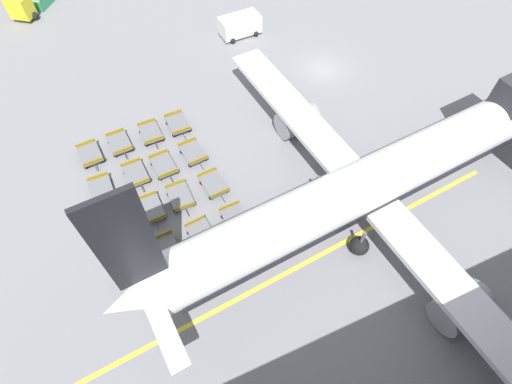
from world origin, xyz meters
The scene contains 20 objects.
ground_plane centered at (0.00, 0.00, 0.00)m, with size 500.00×500.00×0.00m, color gray.
airplane centered at (15.93, -5.09, 3.18)m, with size 36.16×39.91×12.76m.
service_van centered at (-8.92, -5.44, 1.13)m, with size 2.85×4.46×2.07m.
baggage_dolly_row_near_col_a centered at (2.62, -23.59, 0.47)m, with size 3.20×1.91×0.92m.
baggage_dolly_row_near_col_b centered at (6.60, -23.42, 0.47)m, with size 3.16×1.81×0.92m.
baggage_dolly_row_near_col_c centered at (10.23, -23.09, 0.47)m, with size 3.22×1.96×0.92m.
baggage_dolly_row_near_col_d centered at (13.93, -22.87, 0.47)m, with size 3.22×1.97×0.92m.
baggage_dolly_row_mid_a_col_a centered at (2.34, -21.08, 0.47)m, with size 3.19×1.89×0.92m.
baggage_dolly_row_mid_a_col_b centered at (6.19, -20.64, 0.47)m, with size 3.19×1.89×0.92m.
baggage_dolly_row_mid_a_col_c centered at (9.95, -20.38, 0.47)m, with size 3.16×1.82×0.92m.
baggage_dolly_row_mid_a_col_d centered at (13.74, -20.28, 0.47)m, with size 3.17×1.84×0.92m.
baggage_dolly_row_mid_b_col_a centered at (2.22, -18.36, 0.47)m, with size 3.16×1.81×0.92m.
baggage_dolly_row_mid_b_col_b centered at (6.21, -18.33, 0.47)m, with size 3.20×1.92×0.92m.
baggage_dolly_row_mid_b_col_c centered at (9.72, -18.03, 0.47)m, with size 3.15×1.80×0.92m.
baggage_dolly_row_mid_b_col_d centered at (13.57, -17.58, 0.47)m, with size 3.22×1.97×0.92m.
baggage_dolly_row_far_col_a centered at (2.11, -15.89, 0.47)m, with size 3.17×1.84×0.92m.
baggage_dolly_row_far_col_b centered at (5.87, -15.72, 0.47)m, with size 3.21×1.95×0.92m.
baggage_dolly_row_far_col_c centered at (9.63, -15.27, 0.47)m, with size 3.21×1.93×0.92m.
baggage_dolly_row_far_col_d centered at (13.33, -14.88, 0.47)m, with size 3.18×1.86×0.92m.
stand_guidance_stripe centered at (18.49, -13.52, 0.00)m, with size 3.87×36.95×0.01m.
Camera 1 is at (28.12, -19.76, 25.51)m, focal length 28.00 mm.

